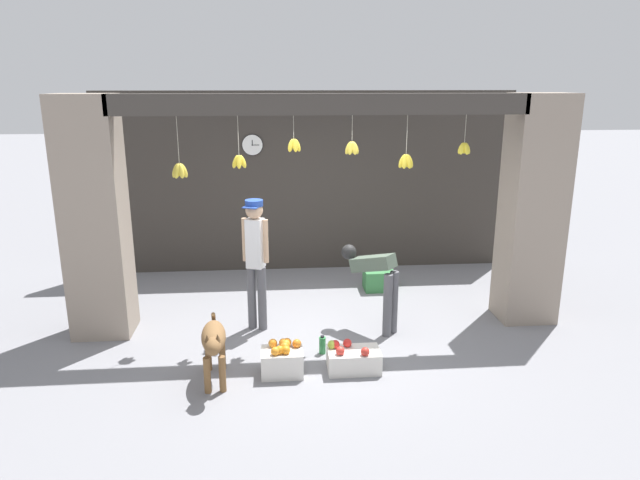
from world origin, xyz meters
The scene contains 13 objects.
ground_plane centered at (0.00, 0.00, 0.00)m, with size 60.00×60.00×0.00m, color gray.
shop_back_wall centered at (0.00, 2.69, 1.46)m, with size 6.75×0.12×2.93m, color #38332D.
shop_pillar_left centered at (-2.72, 0.30, 1.46)m, with size 0.70×0.60×2.93m, color gray.
shop_pillar_right centered at (2.72, 0.30, 1.46)m, with size 0.70×0.60×2.93m, color gray.
storefront_awning centered at (-0.01, 0.12, 2.77)m, with size 4.85×0.28×0.97m.
dog centered at (-1.23, -1.10, 0.47)m, with size 0.30×0.91×0.69m.
shopkeeper centered at (-0.82, 0.23, 0.99)m, with size 0.33×0.30×1.68m.
worker_stooping centered at (0.68, 0.08, 0.70)m, with size 0.67×0.65×1.05m.
fruit_crate_oranges centered at (-0.52, -0.99, 0.17)m, with size 0.45×0.33×0.37m.
fruit_crate_apples centered at (0.25, -0.97, 0.13)m, with size 0.57×0.36×0.32m.
produce_box_green centered at (0.99, 1.51, 0.15)m, with size 0.44×0.36×0.31m, color #387A42.
water_bottle centered at (-0.05, -0.54, 0.10)m, with size 0.08×0.08×0.22m.
wall_clock centered at (-0.89, 2.62, 2.09)m, with size 0.34×0.03×0.34m.
Camera 1 is at (-0.59, -6.56, 3.05)m, focal length 32.00 mm.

